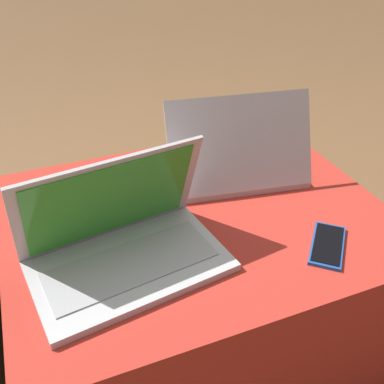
% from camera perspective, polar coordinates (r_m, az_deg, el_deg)
% --- Properties ---
extents(ground_plane, '(14.00, 14.00, 0.00)m').
position_cam_1_polar(ground_plane, '(1.38, 0.41, -18.28)').
color(ground_plane, brown).
extents(ottoman, '(0.88, 0.70, 0.46)m').
position_cam_1_polar(ottoman, '(1.20, 0.46, -11.47)').
color(ottoman, maroon).
rests_on(ottoman, ground_plane).
extents(laptop_near, '(0.41, 0.28, 0.23)m').
position_cam_1_polar(laptop_near, '(0.91, -8.74, -6.39)').
color(laptop_near, '#B7B7BC').
rests_on(laptop_near, ottoman).
extents(laptop_far, '(0.39, 0.29, 0.23)m').
position_cam_1_polar(laptop_far, '(1.16, 5.28, 3.89)').
color(laptop_far, '#B7B7BC').
rests_on(laptop_far, ottoman).
extents(cell_phone, '(0.14, 0.15, 0.01)m').
position_cam_1_polar(cell_phone, '(1.00, 16.82, -6.47)').
color(cell_phone, '#1E4C9E').
rests_on(cell_phone, ottoman).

